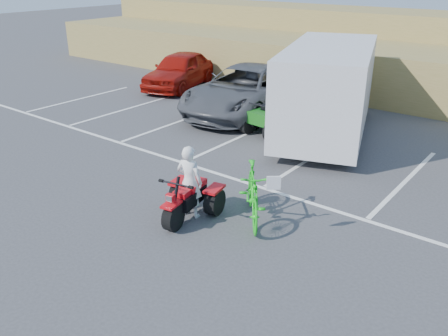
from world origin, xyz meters
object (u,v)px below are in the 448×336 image
Objects in this scene: cargo_trailer at (327,89)px; quad_atv_green at (270,133)px; red_trike_atv at (187,218)px; grey_pickup at (245,90)px; red_car at (180,70)px; rider at (190,182)px; green_dirt_bike at (253,194)px; quad_atv_blue at (240,120)px.

cargo_trailer is 3.93× the size of quad_atv_green.
red_trike_atv is 8.45m from grey_pickup.
red_car is 0.70× the size of cargo_trailer.
rider reaches higher than quad_atv_green.
cargo_trailer is at bearing 35.14° from quad_atv_green.
green_dirt_bike is 0.31× the size of cargo_trailer.
red_trike_atv is 0.93× the size of quad_atv_blue.
grey_pickup reaches higher than red_car.
rider is 0.25× the size of cargo_trailer.
grey_pickup is (-3.74, 7.36, 0.03)m from rider.
cargo_trailer reaches higher than rider.
green_dirt_bike is 1.21× the size of quad_atv_blue.
green_dirt_bike reaches higher than quad_atv_green.
quad_atv_blue is at bearing 105.71° from red_trike_atv.
rider is 0.27× the size of grey_pickup.
quad_atv_green is at bearing -85.25° from rider.
green_dirt_bike is 7.32m from quad_atv_blue.
green_dirt_bike is 0.45× the size of red_car.
quad_atv_green is at bearing 79.95° from green_dirt_bike.
quad_atv_blue is (0.45, -0.92, -0.85)m from grey_pickup.
rider is 6.14m from quad_atv_green.
rider is at bearing 90.00° from red_trike_atv.
grey_pickup is (-4.93, 6.67, 0.23)m from green_dirt_bike.
red_trike_atv is at bearing -67.59° from quad_atv_green.
green_dirt_bike is 0.34× the size of grey_pickup.
green_dirt_bike is 8.30m from grey_pickup.
cargo_trailer is (-0.11, 6.69, 0.74)m from rider.
cargo_trailer reaches higher than quad_atv_green.
rider reaches higher than red_car.
quad_atv_blue is at bearing -40.48° from red_car.
rider is at bearing -108.16° from cargo_trailer.
red_car is (-4.64, 1.44, -0.06)m from grey_pickup.
quad_atv_green is (2.09, -1.51, -0.85)m from grey_pickup.
grey_pickup is 3.63× the size of quad_atv_green.
quad_atv_blue is at bearing -73.97° from rider.
green_dirt_bike is at bearing -160.91° from rider.
rider is 0.35× the size of red_car.
cargo_trailer reaches higher than grey_pickup.
red_trike_atv is 1.56m from green_dirt_bike.
rider is (-0.03, 0.15, 0.82)m from red_trike_atv.
grey_pickup is 1.32× the size of red_car.
grey_pickup is 2.72m from quad_atv_green.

